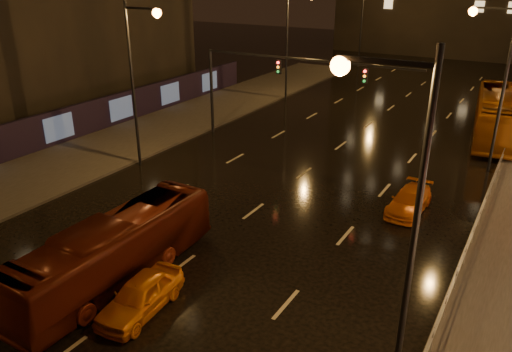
# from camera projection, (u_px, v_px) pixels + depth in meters

# --- Properties ---
(ground) EXTENTS (140.00, 140.00, 0.00)m
(ground) POSITION_uv_depth(u_px,v_px,m) (330.00, 154.00, 33.55)
(ground) COLOR black
(ground) RESTS_ON ground
(sidewalk_left) EXTENTS (7.00, 70.00, 0.15)m
(sidewalk_left) POSITION_uv_depth(u_px,v_px,m) (129.00, 141.00, 35.90)
(sidewalk_left) COLOR #38332D
(sidewalk_left) RESTS_ON ground
(hoarding_left) EXTENTS (0.30, 46.00, 2.50)m
(hoarding_left) POSITION_uv_depth(u_px,v_px,m) (57.00, 128.00, 34.81)
(hoarding_left) COLOR black
(hoarding_left) RESTS_ON ground
(traffic_signal) EXTENTS (15.31, 0.32, 6.20)m
(traffic_signal) POSITION_uv_depth(u_px,v_px,m) (265.00, 76.00, 34.11)
(traffic_signal) COLOR black
(traffic_signal) RESTS_ON ground
(streetlight_right) EXTENTS (2.64, 0.50, 10.00)m
(streetlight_right) POSITION_uv_depth(u_px,v_px,m) (393.00, 186.00, 12.58)
(streetlight_right) COLOR black
(streetlight_right) RESTS_ON ground
(railing_right) EXTENTS (0.05, 56.00, 1.00)m
(railing_right) POSITION_uv_depth(u_px,v_px,m) (492.00, 182.00, 26.81)
(railing_right) COLOR #99999E
(railing_right) RESTS_ON sidewalk_right
(bus_red) EXTENTS (2.29, 9.63, 2.68)m
(bus_red) POSITION_uv_depth(u_px,v_px,m) (115.00, 251.00, 19.44)
(bus_red) COLOR #54170C
(bus_red) RESTS_ON ground
(bus_curb) EXTENTS (4.27, 12.27, 3.35)m
(bus_curb) POSITION_uv_depth(u_px,v_px,m) (497.00, 115.00, 36.27)
(bus_curb) COLOR #8C460E
(bus_curb) RESTS_ON ground
(taxi_near) EXTENTS (1.88, 3.97, 1.31)m
(taxi_near) POSITION_uv_depth(u_px,v_px,m) (141.00, 296.00, 17.89)
(taxi_near) COLOR orange
(taxi_near) RESTS_ON ground
(taxi_far) EXTENTS (1.69, 3.98, 1.15)m
(taxi_far) POSITION_uv_depth(u_px,v_px,m) (409.00, 201.00, 25.39)
(taxi_far) COLOR orange
(taxi_far) RESTS_ON ground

